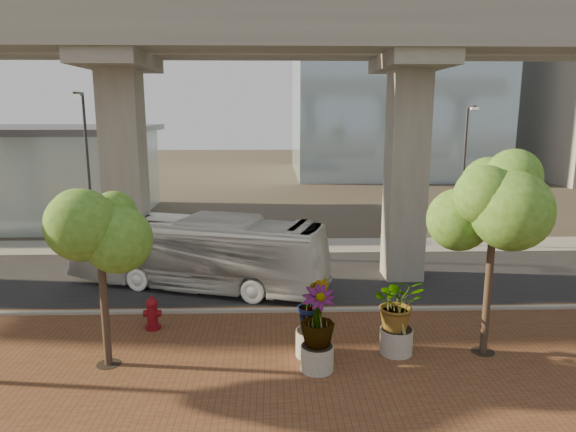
{
  "coord_description": "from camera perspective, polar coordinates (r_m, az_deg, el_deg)",
  "views": [
    {
      "loc": [
        0.27,
        -19.85,
        7.31
      ],
      "look_at": [
        0.87,
        0.5,
        3.15
      ],
      "focal_mm": 32.0,
      "sensor_mm": 36.0,
      "label": 1
    }
  ],
  "objects": [
    {
      "name": "ground",
      "position": [
        21.16,
        -2.35,
        -8.67
      ],
      "size": [
        160.0,
        160.0,
        0.0
      ],
      "primitive_type": "plane",
      "color": "#393229",
      "rests_on": "ground"
    },
    {
      "name": "brick_plaza",
      "position": [
        13.91,
        -2.73,
        -20.02
      ],
      "size": [
        70.0,
        13.0,
        0.06
      ],
      "primitive_type": "cube",
      "color": "brown",
      "rests_on": "ground"
    },
    {
      "name": "asphalt_road",
      "position": [
        23.04,
        -2.29,
        -6.9
      ],
      "size": [
        90.0,
        8.0,
        0.04
      ],
      "primitive_type": "cube",
      "color": "black",
      "rests_on": "ground"
    },
    {
      "name": "curb_strip",
      "position": [
        19.26,
        -2.42,
        -10.5
      ],
      "size": [
        70.0,
        0.25,
        0.16
      ],
      "primitive_type": "cube",
      "color": "gray",
      "rests_on": "ground"
    },
    {
      "name": "far_sidewalk",
      "position": [
        28.3,
        -2.18,
        -3.35
      ],
      "size": [
        90.0,
        3.0,
        0.06
      ],
      "primitive_type": "cube",
      "color": "gray",
      "rests_on": "ground"
    },
    {
      "name": "transit_viaduct",
      "position": [
        21.85,
        -2.45,
        11.49
      ],
      "size": [
        72.0,
        5.6,
        12.4
      ],
      "color": "gray",
      "rests_on": "ground"
    },
    {
      "name": "transit_bus",
      "position": [
        21.78,
        -10.11,
        -4.01
      ],
      "size": [
        11.26,
        5.88,
        3.07
      ],
      "primitive_type": "imported",
      "rotation": [
        0.0,
        0.0,
        1.25
      ],
      "color": "silver",
      "rests_on": "ground"
    },
    {
      "name": "fire_hydrant",
      "position": [
        18.22,
        -14.84,
        -10.39
      ],
      "size": [
        0.58,
        0.52,
        1.16
      ],
      "color": "maroon",
      "rests_on": "ground"
    },
    {
      "name": "planter_front",
      "position": [
        15.99,
        12.09,
        -9.85
      ],
      "size": [
        2.22,
        2.22,
        2.44
      ],
      "color": "gray",
      "rests_on": "ground"
    },
    {
      "name": "planter_right",
      "position": [
        14.7,
        3.3,
        -11.54
      ],
      "size": [
        2.3,
        2.3,
        2.46
      ],
      "color": "#99968A",
      "rests_on": "ground"
    },
    {
      "name": "planter_left",
      "position": [
        15.5,
        2.8,
        -10.14
      ],
      "size": [
        2.28,
        2.28,
        2.51
      ],
      "color": "#A3A093",
      "rests_on": "ground"
    },
    {
      "name": "street_tree_near_west",
      "position": [
        15.1,
        -20.34,
        -0.93
      ],
      "size": [
        2.98,
        2.98,
        5.56
      ],
      "color": "#402F24",
      "rests_on": "ground"
    },
    {
      "name": "street_tree_near_east",
      "position": [
        16.01,
        22.0,
        1.04
      ],
      "size": [
        3.64,
        3.64,
        6.24
      ],
      "color": "#402F24",
      "rests_on": "ground"
    },
    {
      "name": "streetlamp_west",
      "position": [
        27.6,
        -21.44,
        5.49
      ],
      "size": [
        0.4,
        1.18,
        8.18
      ],
      "color": "#302F35",
      "rests_on": "ground"
    },
    {
      "name": "streetlamp_east",
      "position": [
        29.05,
        19.03,
        5.23
      ],
      "size": [
        0.38,
        1.1,
        7.57
      ],
      "color": "#303035",
      "rests_on": "ground"
    }
  ]
}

